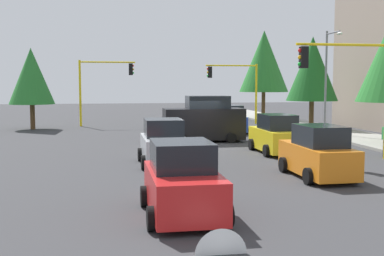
# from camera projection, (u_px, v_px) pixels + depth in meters

# --- Properties ---
(ground_plane) EXTENTS (120.00, 120.00, 0.00)m
(ground_plane) POSITION_uv_depth(u_px,v_px,m) (203.00, 146.00, 26.99)
(ground_plane) COLOR #353538
(sidewalk_kerb) EXTENTS (80.00, 4.00, 0.15)m
(sidewalk_kerb) POSITION_uv_depth(u_px,v_px,m) (335.00, 132.00, 33.68)
(sidewalk_kerb) COLOR gray
(sidewalk_kerb) RESTS_ON ground
(lane_arrow_near) EXTENTS (2.40, 1.10, 1.10)m
(lane_arrow_near) POSITION_uv_depth(u_px,v_px,m) (181.00, 194.00, 15.18)
(lane_arrow_near) COLOR silver
(lane_arrow_near) RESTS_ON ground
(traffic_signal_far_right) EXTENTS (0.36, 4.59, 5.42)m
(traffic_signal_far_right) POSITION_uv_depth(u_px,v_px,m) (103.00, 79.00, 39.40)
(traffic_signal_far_right) COLOR yellow
(traffic_signal_far_right) RESTS_ON ground
(traffic_signal_near_left) EXTENTS (0.36, 4.59, 5.40)m
(traffic_signal_near_left) POSITION_uv_depth(u_px,v_px,m) (351.00, 76.00, 21.72)
(traffic_signal_near_left) COLOR yellow
(traffic_signal_near_left) RESTS_ON ground
(traffic_signal_far_left) EXTENTS (0.36, 4.59, 5.21)m
(traffic_signal_far_left) POSITION_uv_depth(u_px,v_px,m) (235.00, 81.00, 41.34)
(traffic_signal_far_left) COLOR yellow
(traffic_signal_far_left) RESTS_ON ground
(street_lamp_curbside) EXTENTS (2.15, 0.28, 7.00)m
(street_lamp_curbside) POSITION_uv_depth(u_px,v_px,m) (329.00, 71.00, 31.70)
(street_lamp_curbside) COLOR slate
(street_lamp_curbside) RESTS_ON ground
(tree_roadside_far) EXTENTS (4.67, 4.67, 8.56)m
(tree_roadside_far) POSITION_uv_depth(u_px,v_px,m) (264.00, 61.00, 45.75)
(tree_roadside_far) COLOR brown
(tree_roadside_far) RESTS_ON ground
(tree_opposite_side) EXTENTS (3.43, 3.43, 6.22)m
(tree_opposite_side) POSITION_uv_depth(u_px,v_px,m) (31.00, 76.00, 36.50)
(tree_opposite_side) COLOR brown
(tree_opposite_side) RESTS_ON ground
(tree_roadside_mid) EXTENTS (3.86, 3.86, 7.04)m
(tree_roadside_mid) POSITION_uv_depth(u_px,v_px,m) (312.00, 69.00, 36.12)
(tree_roadside_mid) COLOR brown
(tree_roadside_mid) RESTS_ON ground
(delivery_van_black) EXTENTS (2.22, 4.80, 2.77)m
(delivery_van_black) POSITION_uv_depth(u_px,v_px,m) (204.00, 121.00, 28.91)
(delivery_van_black) COLOR black
(delivery_van_black) RESTS_ON ground
(car_yellow) EXTENTS (3.92, 1.99, 1.98)m
(car_yellow) POSITION_uv_depth(u_px,v_px,m) (276.00, 135.00, 24.13)
(car_yellow) COLOR yellow
(car_yellow) RESTS_ON ground
(car_red) EXTENTS (3.69, 2.08, 1.98)m
(car_red) POSITION_uv_depth(u_px,v_px,m) (183.00, 182.00, 12.66)
(car_red) COLOR red
(car_red) RESTS_ON ground
(car_silver) EXTENTS (3.63, 2.12, 1.98)m
(car_silver) POSITION_uv_depth(u_px,v_px,m) (164.00, 144.00, 20.72)
(car_silver) COLOR #B2B5BA
(car_silver) RESTS_ON ground
(car_blue) EXTENTS (3.89, 2.00, 1.98)m
(car_blue) POSITION_uv_depth(u_px,v_px,m) (229.00, 120.00, 34.26)
(car_blue) COLOR blue
(car_blue) RESTS_ON ground
(car_orange) EXTENTS (3.89, 1.94, 1.98)m
(car_orange) POSITION_uv_depth(u_px,v_px,m) (318.00, 154.00, 17.81)
(car_orange) COLOR orange
(car_orange) RESTS_ON ground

